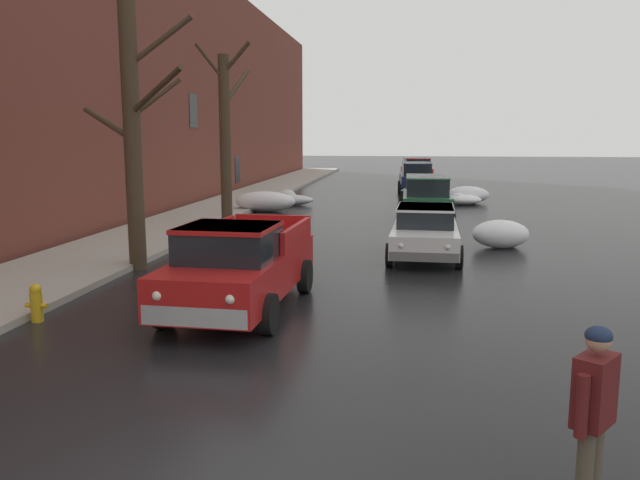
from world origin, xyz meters
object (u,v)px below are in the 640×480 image
at_px(sedan_black_parked_far_down_block, 423,191).
at_px(suv_green_parked_kerbside_mid, 427,198).
at_px(suv_red_at_far_intersection, 416,170).
at_px(bare_tree_mid_block, 226,134).
at_px(pickup_truck_red_approaching_near_lane, 239,266).
at_px(sedan_white_parked_kerbside_close, 425,230).
at_px(pedestrian_with_coffee, 594,406).
at_px(fire_hydrant, 36,303).
at_px(bare_tree_second_along_sidewalk, 133,129).
at_px(suv_darkblue_queued_behind_truck, 416,177).

bearing_deg(sedan_black_parked_far_down_block, suv_green_parked_kerbside_mid, -89.68).
bearing_deg(suv_red_at_far_intersection, bare_tree_mid_block, -108.49).
relative_size(pickup_truck_red_approaching_near_lane, sedan_white_parked_kerbside_close, 1.17).
bearing_deg(pedestrian_with_coffee, pickup_truck_red_approaching_near_lane, 127.97).
distance_m(sedan_black_parked_far_down_block, fire_hydrant, 21.63).
bearing_deg(fire_hydrant, suv_green_parked_kerbside_mid, 63.03).
relative_size(pickup_truck_red_approaching_near_lane, fire_hydrant, 7.28).
bearing_deg(pedestrian_with_coffee, sedan_black_parked_far_down_block, 92.26).
bearing_deg(suv_green_parked_kerbside_mid, sedan_black_parked_far_down_block, 90.32).
distance_m(bare_tree_mid_block, suv_red_at_far_intersection, 23.01).
xyz_separation_m(suv_red_at_far_intersection, fire_hydrant, (-7.16, -34.64, -0.63)).
height_order(bare_tree_mid_block, suv_red_at_far_intersection, bare_tree_mid_block).
bearing_deg(pedestrian_with_coffee, bare_tree_second_along_sidewalk, 130.98).
relative_size(bare_tree_second_along_sidewalk, pedestrian_with_coffee, 3.87).
height_order(pickup_truck_red_approaching_near_lane, pedestrian_with_coffee, same).
bearing_deg(sedan_white_parked_kerbside_close, suv_red_at_far_intersection, 90.01).
relative_size(pickup_truck_red_approaching_near_lane, pedestrian_with_coffee, 2.93).
height_order(bare_tree_second_along_sidewalk, bare_tree_mid_block, bare_tree_second_along_sidewalk).
xyz_separation_m(bare_tree_second_along_sidewalk, bare_tree_mid_block, (-0.01, 8.20, -0.10)).
distance_m(suv_green_parked_kerbside_mid, suv_red_at_far_intersection, 20.15).
distance_m(bare_tree_mid_block, suv_green_parked_kerbside_mid, 8.01).
bearing_deg(bare_tree_second_along_sidewalk, pickup_truck_red_approaching_near_lane, -44.25).
distance_m(bare_tree_mid_block, pickup_truck_red_approaching_near_lane, 12.48).
bearing_deg(suv_green_parked_kerbside_mid, sedan_white_parked_kerbside_close, -91.70).
bearing_deg(suv_darkblue_queued_behind_truck, sedan_black_parked_far_down_block, -87.75).
bearing_deg(pedestrian_with_coffee, suv_darkblue_queued_behind_truck, 92.26).
bearing_deg(suv_red_at_far_intersection, suv_green_parked_kerbside_mid, -89.38).
height_order(suv_green_parked_kerbside_mid, suv_red_at_far_intersection, same).
relative_size(sedan_black_parked_far_down_block, suv_red_at_far_intersection, 0.94).
bearing_deg(suv_green_parked_kerbside_mid, suv_darkblue_queued_behind_truck, 91.32).
xyz_separation_m(bare_tree_mid_block, sedan_black_parked_far_down_block, (7.44, 7.40, -2.67)).
relative_size(sedan_white_parked_kerbside_close, suv_red_at_far_intersection, 0.99).
bearing_deg(sedan_white_parked_kerbside_close, pickup_truck_red_approaching_near_lane, -121.24).
height_order(suv_green_parked_kerbside_mid, fire_hydrant, suv_green_parked_kerbside_mid).
xyz_separation_m(bare_tree_second_along_sidewalk, fire_hydrant, (0.09, -4.74, -3.16)).
height_order(sedan_white_parked_kerbside_close, fire_hydrant, sedan_white_parked_kerbside_close).
distance_m(bare_tree_mid_block, suv_darkblue_queued_behind_truck, 15.72).
relative_size(suv_darkblue_queued_behind_truck, suv_red_at_far_intersection, 0.97).
distance_m(suv_darkblue_queued_behind_truck, suv_red_at_far_intersection, 7.94).
height_order(bare_tree_second_along_sidewalk, pedestrian_with_coffee, bare_tree_second_along_sidewalk).
height_order(suv_red_at_far_intersection, pedestrian_with_coffee, suv_red_at_far_intersection).
bearing_deg(pedestrian_with_coffee, suv_green_parked_kerbside_mid, 92.84).
relative_size(sedan_black_parked_far_down_block, suv_darkblue_queued_behind_truck, 0.96).
height_order(bare_tree_second_along_sidewalk, pickup_truck_red_approaching_near_lane, bare_tree_second_along_sidewalk).
distance_m(sedan_white_parked_kerbside_close, suv_green_parked_kerbside_mid, 7.16).
distance_m(bare_tree_second_along_sidewalk, pedestrian_with_coffee, 13.09).
distance_m(suv_red_at_far_intersection, pedestrian_with_coffee, 39.62).
bearing_deg(suv_red_at_far_intersection, sedan_black_parked_far_down_block, -89.26).
relative_size(suv_green_parked_kerbside_mid, fire_hydrant, 6.07).
relative_size(bare_tree_second_along_sidewalk, sedan_white_parked_kerbside_close, 1.54).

